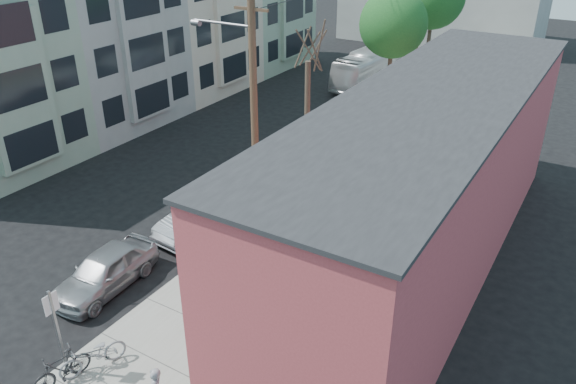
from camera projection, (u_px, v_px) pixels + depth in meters
The scene contains 23 objects.
ground at pixel (146, 256), 21.42m from camera, with size 120.00×120.00×0.00m, color black.
sidewalk at pixel (366, 173), 27.80m from camera, with size 4.50×58.00×0.15m, color #99998E.
cafe_building at pixel (426, 183), 19.58m from camera, with size 6.60×20.20×6.61m.
apartment_row at pixel (156, 35), 35.40m from camera, with size 6.30×32.00×9.00m.
sign_post at pixel (56, 324), 15.25m from camera, with size 0.07×0.45×2.80m.
parking_meter_near at pixel (184, 256), 19.72m from camera, with size 0.14×0.14×1.24m.
parking_meter_far at pixel (314, 160), 26.92m from camera, with size 0.14×0.14×1.24m.
utility_pole_near at pixel (253, 102), 20.88m from camera, with size 3.57×0.28×10.00m.
utility_pole_far at pixel (418, 23), 34.64m from camera, with size 1.80×0.28×10.00m.
tree_bare at pixel (307, 131), 24.35m from camera, with size 0.24×0.24×6.08m.
tree_leafy_mid at pixel (393, 24), 30.10m from camera, with size 3.66×3.66×7.87m.
patio_chair_a at pixel (214, 361), 15.75m from camera, with size 0.50×0.50×0.88m, color #124228, non-canonical shape.
patio_chair_b at pixel (237, 339), 16.55m from camera, with size 0.50×0.50×0.88m, color #124228, non-canonical shape.
cyclist at pixel (275, 233), 21.26m from camera, with size 0.96×0.55×1.48m, color maroon.
cyclist_bike at pixel (275, 237), 21.34m from camera, with size 0.75×2.14×1.13m, color black.
parked_bike_a at pixel (62, 369), 15.40m from camera, with size 0.48×1.70×1.02m, color black.
parked_bike_b at pixel (93, 355), 15.84m from camera, with size 0.67×1.93×1.02m, color gray.
car_0 at pixel (105, 271), 19.38m from camera, with size 1.68×4.16×1.42m, color #9D9FA4.
car_1 at pixel (202, 215), 22.79m from camera, with size 1.52×4.36×1.44m, color #A4A5AC.
car_2 at pixel (282, 162), 27.59m from camera, with size 1.85×4.56×1.32m, color black.
car_3 at pixel (334, 128), 31.59m from camera, with size 2.28×4.94×1.37m, color #9FA4A7.
car_4 at pixel (367, 103), 35.54m from camera, with size 1.46×4.17×1.38m, color #A6A7AE.
bus at pixel (374, 66), 41.16m from camera, with size 2.15×9.20×2.56m, color white.
Camera 1 is at (13.87, -12.49, 12.08)m, focal length 35.00 mm.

